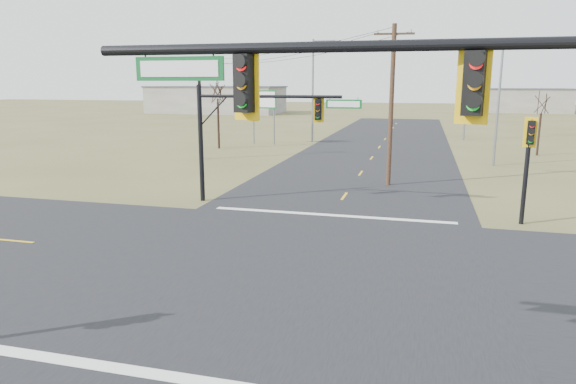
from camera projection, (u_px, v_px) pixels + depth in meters
The scene contains 19 objects.
ground at pixel (294, 267), 18.26m from camera, with size 320.00×320.00×0.00m, color olive.
road_ew at pixel (294, 267), 18.26m from camera, with size 160.00×14.00×0.02m, color black.
road_ns at pixel (294, 267), 18.26m from camera, with size 14.00×160.00×0.02m, color black.
stop_bar_near at pixel (211, 383), 11.16m from camera, with size 12.00×0.40×0.01m, color silver.
stop_bar_far at pixel (331, 215), 25.35m from camera, with size 12.00×0.40×0.01m, color silver.
mast_arm_near at pixel (497, 137), 8.52m from camera, with size 11.06×0.54×7.63m.
mast_arm_far at pixel (256, 118), 26.89m from camera, with size 8.83×0.55×6.35m.
pedestal_signal_ne at pixel (529, 149), 23.03m from camera, with size 0.62×0.55×4.97m.
utility_pole_near at pixel (391, 104), 31.87m from camera, with size 2.43×0.31×9.94m.
utility_pole_far at pixel (200, 107), 43.43m from camera, with size 2.08×0.25×8.49m.
highway_sign at pixel (264, 106), 54.12m from camera, with size 2.98×0.76×5.70m.
streetlight_a at pixel (496, 100), 39.77m from camera, with size 2.56×0.23×9.21m.
streetlight_b at pixel (465, 85), 57.90m from camera, with size 3.09×0.48×11.04m.
streetlight_c at pixel (315, 85), 55.96m from camera, with size 3.10×0.47×11.06m.
bare_tree_a at pixel (217, 91), 50.38m from camera, with size 3.18×3.18×7.18m.
bare_tree_b at pixel (218, 90), 63.78m from camera, with size 3.50×3.50×6.96m.
bare_tree_c at pixel (542, 102), 45.51m from camera, with size 3.07×3.07×6.04m.
warehouse_left at pixel (217, 100), 112.76m from camera, with size 28.00×14.00×5.50m, color #A9A496.
warehouse_mid at pixel (519, 101), 115.64m from camera, with size 20.00×12.00×5.00m, color #A9A496.
Camera 1 is at (4.17, -16.80, 6.42)m, focal length 32.00 mm.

